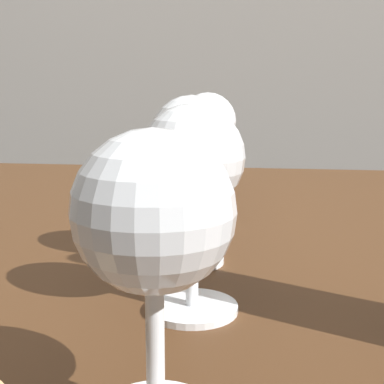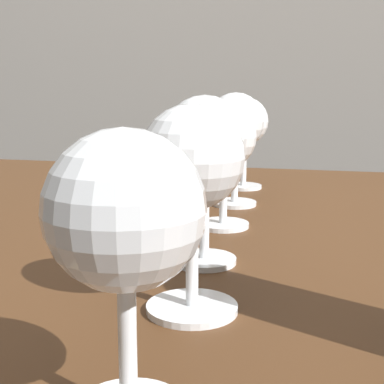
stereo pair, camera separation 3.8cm
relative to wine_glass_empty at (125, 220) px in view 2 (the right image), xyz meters
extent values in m
cube|color=#472B16|center=(0.04, 0.35, -0.11)|extent=(1.26, 0.94, 0.03)
cylinder|color=#472B16|center=(-0.53, 0.76, -0.49)|extent=(0.06, 0.06, 0.72)
cylinder|color=white|center=(0.00, 0.00, -0.06)|extent=(0.01, 0.01, 0.07)
sphere|color=white|center=(0.00, 0.00, 0.00)|extent=(0.08, 0.08, 0.08)
cylinder|color=white|center=(0.00, 0.13, -0.10)|extent=(0.07, 0.07, 0.00)
cylinder|color=white|center=(0.00, 0.13, -0.05)|extent=(0.01, 0.01, 0.08)
sphere|color=white|center=(0.00, 0.13, 0.01)|extent=(0.07, 0.07, 0.07)
ellipsoid|color=#470A16|center=(0.00, 0.13, 0.01)|extent=(0.06, 0.06, 0.03)
cylinder|color=white|center=(-0.01, 0.24, -0.10)|extent=(0.06, 0.06, 0.00)
cylinder|color=white|center=(-0.01, 0.24, -0.05)|extent=(0.01, 0.01, 0.08)
sphere|color=white|center=(-0.01, 0.24, 0.01)|extent=(0.07, 0.07, 0.07)
ellipsoid|color=#380711|center=(-0.01, 0.24, 0.01)|extent=(0.06, 0.06, 0.02)
cylinder|color=white|center=(-0.02, 0.37, -0.10)|extent=(0.06, 0.06, 0.00)
cylinder|color=white|center=(-0.02, 0.37, -0.06)|extent=(0.01, 0.01, 0.07)
sphere|color=white|center=(-0.02, 0.37, 0.00)|extent=(0.07, 0.07, 0.07)
ellipsoid|color=gold|center=(-0.02, 0.37, 0.00)|extent=(0.06, 0.06, 0.03)
cylinder|color=white|center=(-0.03, 0.49, -0.10)|extent=(0.06, 0.06, 0.00)
cylinder|color=white|center=(-0.03, 0.49, -0.05)|extent=(0.01, 0.01, 0.08)
sphere|color=white|center=(-0.03, 0.49, 0.01)|extent=(0.07, 0.07, 0.07)
ellipsoid|color=beige|center=(-0.03, 0.49, 0.01)|extent=(0.07, 0.07, 0.03)
cylinder|color=white|center=(-0.03, 0.61, -0.10)|extent=(0.06, 0.06, 0.00)
cylinder|color=white|center=(-0.03, 0.61, -0.06)|extent=(0.01, 0.01, 0.07)
sphere|color=white|center=(-0.03, 0.61, 0.00)|extent=(0.07, 0.07, 0.07)
ellipsoid|color=maroon|center=(-0.03, 0.61, 0.00)|extent=(0.06, 0.06, 0.03)
camera|label=1|loc=(0.05, -0.24, 0.06)|focal=52.51mm
camera|label=2|loc=(0.09, -0.23, 0.06)|focal=52.51mm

